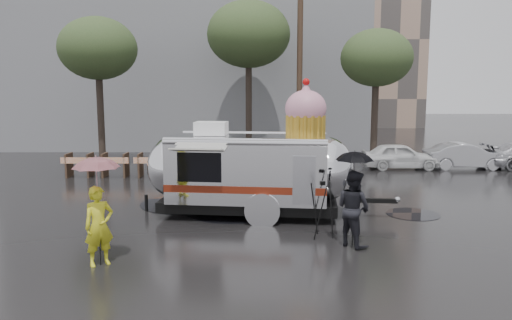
{
  "coord_description": "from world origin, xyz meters",
  "views": [
    {
      "loc": [
        0.3,
        -10.7,
        3.74
      ],
      "look_at": [
        0.34,
        3.73,
        1.63
      ],
      "focal_mm": 35.0,
      "sensor_mm": 36.0,
      "label": 1
    }
  ],
  "objects_px": {
    "tripod": "(322,205)",
    "person_left": "(99,226)",
    "person_right": "(353,208)",
    "airstream_trailer": "(252,167)"
  },
  "relations": [
    {
      "from": "airstream_trailer",
      "to": "tripod",
      "type": "bearing_deg",
      "value": -46.01
    },
    {
      "from": "tripod",
      "to": "person_left",
      "type": "bearing_deg",
      "value": -172.02
    },
    {
      "from": "person_right",
      "to": "tripod",
      "type": "xyz_separation_m",
      "value": [
        -0.65,
        0.65,
        -0.06
      ]
    },
    {
      "from": "person_right",
      "to": "tripod",
      "type": "height_order",
      "value": "person_right"
    },
    {
      "from": "airstream_trailer",
      "to": "tripod",
      "type": "relative_size",
      "value": 5.2
    },
    {
      "from": "person_left",
      "to": "person_right",
      "type": "relative_size",
      "value": 0.93
    },
    {
      "from": "person_right",
      "to": "tripod",
      "type": "bearing_deg",
      "value": 7.63
    },
    {
      "from": "person_right",
      "to": "tripod",
      "type": "distance_m",
      "value": 0.92
    },
    {
      "from": "person_left",
      "to": "tripod",
      "type": "xyz_separation_m",
      "value": [
        4.96,
        1.94,
        -0.0
      ]
    },
    {
      "from": "person_right",
      "to": "tripod",
      "type": "relative_size",
      "value": 1.26
    }
  ]
}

